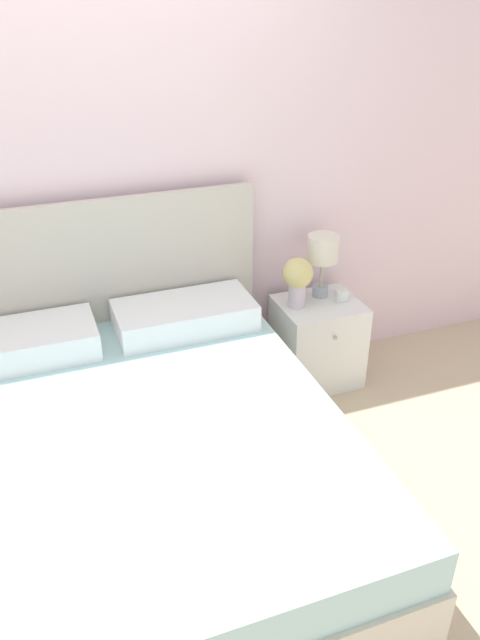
{
  "coord_description": "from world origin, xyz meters",
  "views": [
    {
      "loc": [
        -0.31,
        -2.98,
        2.13
      ],
      "look_at": [
        0.6,
        -0.54,
        0.68
      ],
      "focal_mm": 35.0,
      "sensor_mm": 36.0,
      "label": 1
    }
  ],
  "objects_px": {
    "bed": "(139,461)",
    "alarm_clock": "(341,295)",
    "flower_vase": "(298,278)",
    "table_lamp": "(323,253)",
    "nightstand": "(317,342)"
  },
  "relations": [
    {
      "from": "flower_vase",
      "to": "alarm_clock",
      "type": "relative_size",
      "value": 3.95
    },
    {
      "from": "table_lamp",
      "to": "alarm_clock",
      "type": "bearing_deg",
      "value": -52.84
    },
    {
      "from": "flower_vase",
      "to": "alarm_clock",
      "type": "bearing_deg",
      "value": -7.31
    },
    {
      "from": "bed",
      "to": "nightstand",
      "type": "distance_m",
      "value": 1.38
    },
    {
      "from": "bed",
      "to": "flower_vase",
      "type": "relative_size",
      "value": 6.85
    },
    {
      "from": "table_lamp",
      "to": "flower_vase",
      "type": "xyz_separation_m",
      "value": [
        -0.18,
        -0.07,
        -0.09
      ]
    },
    {
      "from": "table_lamp",
      "to": "flower_vase",
      "type": "height_order",
      "value": "table_lamp"
    },
    {
      "from": "flower_vase",
      "to": "table_lamp",
      "type": "bearing_deg",
      "value": 22.1
    },
    {
      "from": "flower_vase",
      "to": "nightstand",
      "type": "bearing_deg",
      "value": -4.99
    },
    {
      "from": "bed",
      "to": "alarm_clock",
      "type": "distance_m",
      "value": 1.5
    },
    {
      "from": "nightstand",
      "to": "alarm_clock",
      "type": "xyz_separation_m",
      "value": [
        0.12,
        -0.02,
        0.29
      ]
    },
    {
      "from": "bed",
      "to": "nightstand",
      "type": "bearing_deg",
      "value": 29.74
    },
    {
      "from": "flower_vase",
      "to": "alarm_clock",
      "type": "xyz_separation_m",
      "value": [
        0.26,
        -0.03,
        -0.14
      ]
    },
    {
      "from": "nightstand",
      "to": "flower_vase",
      "type": "relative_size",
      "value": 1.78
    },
    {
      "from": "nightstand",
      "to": "alarm_clock",
      "type": "height_order",
      "value": "alarm_clock"
    }
  ]
}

